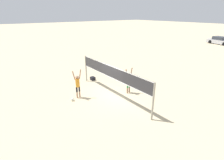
# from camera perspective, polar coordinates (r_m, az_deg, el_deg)

# --- Properties ---
(ground_plane) EXTENTS (200.00, 200.00, 0.00)m
(ground_plane) POSITION_cam_1_polar(r_m,az_deg,el_deg) (13.01, 0.00, -5.25)
(ground_plane) COLOR beige
(volleyball_net) EXTENTS (7.73, 0.11, 2.32)m
(volleyball_net) POSITION_cam_1_polar(r_m,az_deg,el_deg) (12.35, 0.00, 1.77)
(volleyball_net) COLOR gray
(volleyball_net) RESTS_ON ground_plane
(player_spiker) EXTENTS (0.28, 0.70, 2.09)m
(player_spiker) POSITION_cam_1_polar(r_m,az_deg,el_deg) (12.57, -11.17, -1.15)
(player_spiker) COLOR tan
(player_spiker) RESTS_ON ground_plane
(player_blocker) EXTENTS (0.28, 0.68, 1.97)m
(player_blocker) POSITION_cam_1_polar(r_m,az_deg,el_deg) (13.17, 5.47, -0.11)
(player_blocker) COLOR #8C664C
(player_blocker) RESTS_ON ground_plane
(volleyball) EXTENTS (0.23, 0.23, 0.23)m
(volleyball) POSITION_cam_1_polar(r_m,az_deg,el_deg) (12.61, -12.81, -6.14)
(volleyball) COLOR silver
(volleyball) RESTS_ON ground_plane
(gear_bag) EXTENTS (0.44, 0.35, 0.29)m
(gear_bag) POSITION_cam_1_polar(r_m,az_deg,el_deg) (16.07, -6.31, 0.51)
(gear_bag) COLOR black
(gear_bag) RESTS_ON ground_plane
(parked_car_near) EXTENTS (4.95, 2.82, 1.42)m
(parked_car_near) POSITION_cam_1_polar(r_m,az_deg,el_deg) (40.47, 31.81, 10.82)
(parked_car_near) COLOR #B7B7BC
(parked_car_near) RESTS_ON ground_plane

